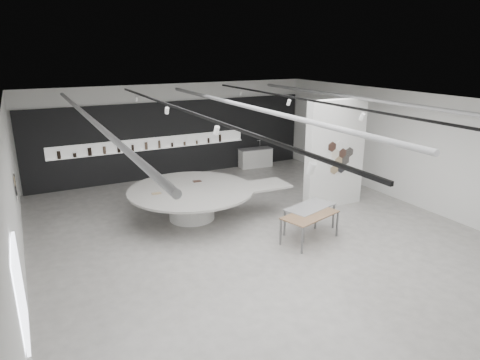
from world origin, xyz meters
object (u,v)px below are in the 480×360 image
sample_table_wood (310,216)px  display_island (194,199)px  sample_table_stone (310,209)px  partition_column (335,154)px  kitchen_counter (255,158)px

sample_table_wood → display_island: bearing=127.0°
display_island → sample_table_wood: 3.74m
sample_table_wood → sample_table_stone: (0.36, 0.49, -0.00)m
partition_column → sample_table_stone: (-2.02, -1.45, -1.08)m
display_island → sample_table_wood: bearing=-50.6°
sample_table_stone → sample_table_wood: bearing=-126.2°
sample_table_wood → sample_table_stone: size_ratio=1.08×
partition_column → kitchen_counter: bearing=89.0°
sample_table_wood → sample_table_stone: sample_table_stone is taller
partition_column → sample_table_wood: partition_column is taller
display_island → sample_table_stone: size_ratio=3.00×
partition_column → display_island: size_ratio=0.71×
sample_table_stone → kitchen_counter: bearing=73.1°
sample_table_stone → kitchen_counter: size_ratio=1.10×
partition_column → sample_table_wood: 3.25m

